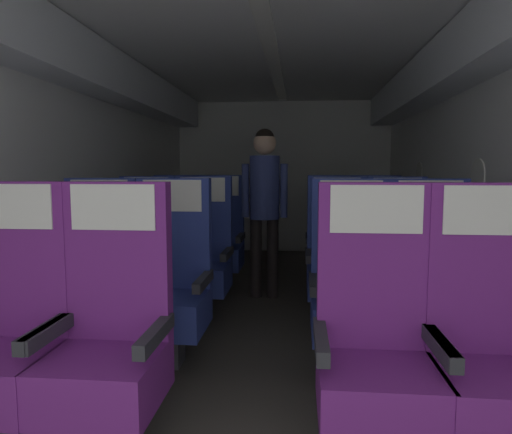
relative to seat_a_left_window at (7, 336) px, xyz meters
name	(u,v)px	position (x,y,z in m)	size (l,w,h in m)	color
ground	(267,325)	(1.03, 1.66, -0.49)	(3.37, 6.98, 0.02)	#3D3833
fuselage_shell	(270,120)	(1.03, 1.92, 1.13)	(3.25, 6.63, 2.26)	silver
seat_a_left_window	(7,336)	(0.00, 0.00, 0.00)	(0.50, 0.47, 1.15)	#38383D
seat_a_left_aisle	(109,340)	(0.46, 0.00, 0.00)	(0.50, 0.47, 1.15)	#38383D
seat_a_right_aisle	(493,354)	(2.04, 0.00, 0.00)	(0.50, 0.47, 1.15)	#38383D
seat_a_right_window	(376,349)	(1.59, 0.01, 0.00)	(0.50, 0.47, 1.15)	#38383D
seat_b_left_window	(97,285)	(0.00, 0.90, 0.00)	(0.50, 0.47, 1.15)	#38383D
seat_b_left_aisle	(170,286)	(0.47, 0.91, 0.00)	(0.50, 0.47, 1.15)	#38383D
seat_b_right_aisle	(430,292)	(2.06, 0.93, 0.00)	(0.50, 0.47, 1.15)	#38383D
seat_b_right_window	(351,291)	(1.59, 0.92, 0.00)	(0.50, 0.47, 1.15)	#38383D
seat_c_left_window	(145,258)	(-0.01, 1.82, 0.00)	(0.50, 0.47, 1.15)	#38383D
seat_c_left_aisle	(201,258)	(0.47, 1.83, 0.00)	(0.50, 0.47, 1.15)	#38383D
seat_c_right_aisle	(397,262)	(2.05, 1.83, 0.00)	(0.50, 0.47, 1.15)	#38383D
seat_c_right_window	(337,261)	(1.58, 1.82, 0.00)	(0.50, 0.47, 1.15)	#38383D
seat_d_left_window	(174,241)	(-0.01, 2.73, 0.00)	(0.50, 0.47, 1.15)	#38383D
seat_d_left_aisle	(219,242)	(0.46, 2.73, 0.00)	(0.50, 0.47, 1.15)	#38383D
seat_d_right_aisle	(377,244)	(2.05, 2.74, 0.00)	(0.50, 0.47, 1.15)	#38383D
seat_d_right_window	(331,243)	(1.59, 2.75, 0.00)	(0.50, 0.47, 1.15)	#38383D
flight_attendant	(265,195)	(0.95, 2.42, 0.50)	(0.43, 0.28, 1.59)	black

